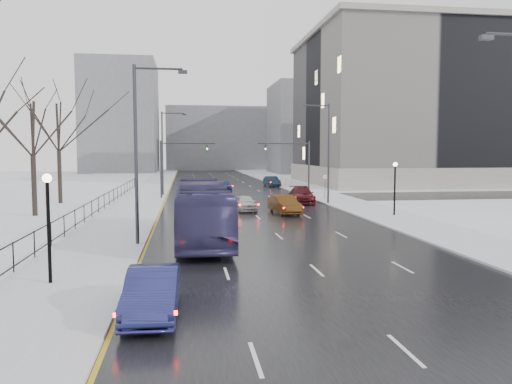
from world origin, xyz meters
name	(u,v)px	position (x,y,z in m)	size (l,w,h in m)	color
road	(228,190)	(0.00, 60.00, 0.02)	(16.00, 150.00, 0.04)	black
cross_road	(237,198)	(0.00, 48.00, 0.02)	(130.00, 10.00, 0.04)	black
sidewalk_left	(150,190)	(-10.50, 60.00, 0.08)	(5.00, 150.00, 0.16)	silver
sidewalk_right	(302,189)	(10.50, 60.00, 0.08)	(5.00, 150.00, 0.16)	silver
park_strip	(76,191)	(-20.00, 60.00, 0.06)	(14.00, 150.00, 0.12)	white
tree_park_d	(35,217)	(-17.80, 34.00, 0.00)	(8.75, 8.75, 12.50)	black
tree_park_e	(61,204)	(-18.20, 44.00, 0.00)	(9.45, 9.45, 13.50)	black
iron_fence	(87,211)	(-13.00, 30.00, 0.91)	(0.06, 70.00, 1.30)	black
streetlight_r_mid	(326,148)	(8.17, 40.00, 5.62)	(2.95, 0.25, 10.00)	#2D2D33
streetlight_l_near	(140,145)	(-8.17, 20.00, 5.62)	(2.95, 0.25, 10.00)	#2D2D33
streetlight_l_far	(164,149)	(-8.17, 52.00, 5.62)	(2.95, 0.25, 10.00)	#2D2D33
lamppost_l	(48,212)	(-11.00, 12.00, 2.94)	(0.36, 0.36, 4.28)	black
lamppost_r_mid	(395,181)	(11.00, 30.00, 2.94)	(0.36, 0.36, 4.28)	black
mast_signal_right	(300,162)	(7.33, 48.00, 4.11)	(6.10, 0.33, 6.50)	#2D2D33
mast_signal_left	(171,162)	(-7.33, 48.00, 4.11)	(6.10, 0.33, 6.50)	#2D2D33
no_uturn_sign	(325,179)	(9.20, 44.00, 2.30)	(0.60, 0.06, 2.70)	#2D2D33
civic_building	(428,116)	(35.00, 72.00, 11.21)	(41.00, 31.00, 24.80)	gray
bldg_far_right	(320,129)	(28.00, 115.00, 11.00)	(24.00, 20.00, 22.00)	slate
bldg_far_left	(121,118)	(-22.00, 125.00, 14.00)	(18.00, 22.00, 28.00)	slate
bldg_far_center	(218,139)	(4.00, 140.00, 9.00)	(30.00, 18.00, 18.00)	slate
sedan_left_near	(152,292)	(-6.80, 7.79, 0.80)	(1.60, 4.59, 1.51)	navy
bus	(202,211)	(-4.80, 20.94, 1.79)	(2.95, 12.60, 3.51)	navy
sedan_center_near	(245,203)	(-0.50, 35.56, 0.74)	(1.66, 4.13, 1.41)	#B8B9BD
sedan_right_near	(285,205)	(2.55, 32.94, 0.82)	(1.66, 4.75, 1.57)	#49290C
sedan_right_far	(302,195)	(6.02, 41.46, 0.85)	(2.28, 5.62, 1.63)	#3E0A11
sedan_center_far	(225,185)	(-0.50, 59.04, 0.74)	(1.64, 4.08, 1.39)	navy
sedan_right_distant	(272,181)	(7.20, 65.93, 0.80)	(1.61, 4.61, 1.52)	#122438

